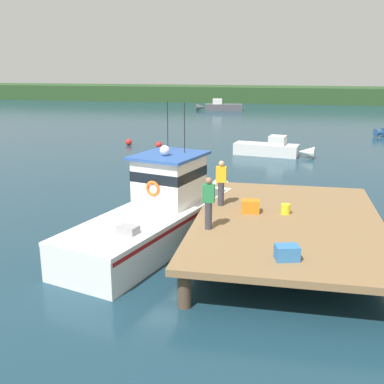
{
  "coord_description": "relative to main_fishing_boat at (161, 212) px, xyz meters",
  "views": [
    {
      "loc": [
        4.52,
        -14.84,
        6.16
      ],
      "look_at": [
        1.2,
        1.97,
        1.4
      ],
      "focal_mm": 43.89,
      "sensor_mm": 36.0,
      "label": 1
    }
  ],
  "objects": [
    {
      "name": "ground_plane",
      "position": [
        -0.36,
        -0.51,
        -1.01
      ],
      "size": [
        200.0,
        200.0,
        0.0
      ],
      "primitive_type": "plane",
      "color": "#193847"
    },
    {
      "name": "dock",
      "position": [
        4.44,
        -0.51,
        0.07
      ],
      "size": [
        6.0,
        9.0,
        1.2
      ],
      "color": "#4C3D2D",
      "rests_on": "ground"
    },
    {
      "name": "main_fishing_boat",
      "position": [
        0.0,
        0.0,
        0.0
      ],
      "size": [
        4.71,
        9.91,
        4.8
      ],
      "color": "white",
      "rests_on": "ground"
    },
    {
      "name": "crate_stack_mid_dock",
      "position": [
        3.16,
        -0.01,
        0.41
      ],
      "size": [
        0.63,
        0.49,
        0.44
      ],
      "primitive_type": "cube",
      "rotation": [
        0.0,
        0.0,
        0.08
      ],
      "color": "orange",
      "rests_on": "dock"
    },
    {
      "name": "crate_stack_near_edge",
      "position": [
        4.39,
        -3.81,
        0.39
      ],
      "size": [
        0.69,
        0.58,
        0.39
      ],
      "primitive_type": "cube",
      "rotation": [
        0.0,
        0.0,
        0.26
      ],
      "color": "#3370B2",
      "rests_on": "dock"
    },
    {
      "name": "bait_bucket",
      "position": [
        4.34,
        0.07,
        0.36
      ],
      "size": [
        0.32,
        0.32,
        0.34
      ],
      "primitive_type": "cylinder",
      "color": "yellow",
      "rests_on": "dock"
    },
    {
      "name": "deckhand_by_the_boat",
      "position": [
        2.01,
        -1.89,
        1.05
      ],
      "size": [
        0.36,
        0.22,
        1.63
      ],
      "color": "#383842",
      "rests_on": "dock"
    },
    {
      "name": "deckhand_further_back",
      "position": [
        2.06,
        0.62,
        1.05
      ],
      "size": [
        0.36,
        0.22,
        1.63
      ],
      "color": "#383842",
      "rests_on": "dock"
    },
    {
      "name": "moored_boat_near_channel",
      "position": [
        -4.19,
        46.13,
        -0.49
      ],
      "size": [
        6.06,
        2.08,
        1.52
      ],
      "color": "#4C4C51",
      "rests_on": "ground"
    },
    {
      "name": "moored_boat_off_the_point",
      "position": [
        3.38,
        16.57,
        -0.54
      ],
      "size": [
        5.49,
        2.09,
        1.37
      ],
      "color": "silver",
      "rests_on": "ground"
    },
    {
      "name": "mooring_buoy_channel_marker",
      "position": [
        -4.96,
        18.02,
        -0.78
      ],
      "size": [
        0.45,
        0.45,
        0.45
      ],
      "primitive_type": "sphere",
      "color": "red",
      "rests_on": "ground"
    },
    {
      "name": "mooring_buoy_spare_mooring",
      "position": [
        -7.51,
        18.65,
        -0.77
      ],
      "size": [
        0.48,
        0.48,
        0.48
      ],
      "primitive_type": "sphere",
      "color": "red",
      "rests_on": "ground"
    },
    {
      "name": "far_shoreline",
      "position": [
        -0.36,
        61.49,
        0.19
      ],
      "size": [
        120.0,
        8.0,
        2.4
      ],
      "primitive_type": "cube",
      "color": "#284723",
      "rests_on": "ground"
    }
  ]
}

